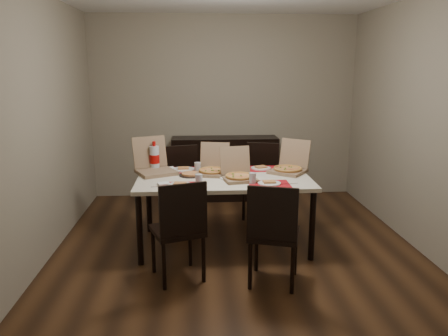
# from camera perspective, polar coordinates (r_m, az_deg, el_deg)

# --- Properties ---
(ground) EXTENTS (3.80, 4.00, 0.02)m
(ground) POSITION_cam_1_polar(r_m,az_deg,el_deg) (4.75, 1.57, -10.33)
(ground) COLOR #442815
(ground) RESTS_ON ground
(room_walls) EXTENTS (3.84, 4.02, 2.62)m
(room_walls) POSITION_cam_1_polar(r_m,az_deg,el_deg) (4.80, 1.22, 11.35)
(room_walls) COLOR gray
(room_walls) RESTS_ON ground
(sideboard) EXTENTS (1.50, 0.40, 0.90)m
(sideboard) POSITION_cam_1_polar(r_m,az_deg,el_deg) (6.30, 0.11, -0.03)
(sideboard) COLOR black
(sideboard) RESTS_ON ground
(dining_table) EXTENTS (1.80, 1.00, 0.75)m
(dining_table) POSITION_cam_1_polar(r_m,az_deg,el_deg) (4.58, -0.00, -2.03)
(dining_table) COLOR beige
(dining_table) RESTS_ON ground
(chair_near_left) EXTENTS (0.54, 0.54, 0.93)m
(chair_near_left) POSITION_cam_1_polar(r_m,az_deg,el_deg) (3.88, -5.82, -7.64)
(chair_near_left) COLOR black
(chair_near_left) RESTS_ON ground
(chair_near_right) EXTENTS (0.52, 0.52, 0.93)m
(chair_near_right) POSITION_cam_1_polar(r_m,az_deg,el_deg) (3.79, 6.46, -8.12)
(chair_near_right) COLOR black
(chair_near_right) RESTS_ON ground
(chair_far_left) EXTENTS (0.51, 0.51, 0.93)m
(chair_far_left) POSITION_cam_1_polar(r_m,az_deg,el_deg) (5.40, -5.31, -1.65)
(chair_far_left) COLOR black
(chair_far_left) RESTS_ON ground
(chair_far_right) EXTENTS (0.52, 0.52, 0.93)m
(chair_far_right) POSITION_cam_1_polar(r_m,az_deg,el_deg) (5.59, 4.88, -1.13)
(chair_far_right) COLOR black
(chair_far_right) RESTS_ON ground
(setting_near_left) EXTENTS (0.50, 0.30, 0.11)m
(setting_near_left) POSITION_cam_1_polar(r_m,az_deg,el_deg) (4.26, -5.36, -2.04)
(setting_near_left) COLOR red
(setting_near_left) RESTS_ON dining_table
(setting_near_right) EXTENTS (0.49, 0.30, 0.11)m
(setting_near_right) POSITION_cam_1_polar(r_m,az_deg,el_deg) (4.32, 5.31, -1.81)
(setting_near_right) COLOR red
(setting_near_right) RESTS_ON dining_table
(setting_far_left) EXTENTS (0.50, 0.30, 0.11)m
(setting_far_left) POSITION_cam_1_polar(r_m,az_deg,el_deg) (4.87, -5.07, -0.11)
(setting_far_left) COLOR red
(setting_far_left) RESTS_ON dining_table
(setting_far_right) EXTENTS (0.50, 0.30, 0.11)m
(setting_far_right) POSITION_cam_1_polar(r_m,az_deg,el_deg) (4.92, 4.21, 0.05)
(setting_far_right) COLOR red
(setting_far_right) RESTS_ON dining_table
(napkin_loose) EXTENTS (0.14, 0.14, 0.02)m
(napkin_loose) POSITION_cam_1_polar(r_m,az_deg,el_deg) (4.51, 0.29, -1.30)
(napkin_loose) COLOR white
(napkin_loose) RESTS_ON dining_table
(pizza_box_center) EXTENTS (0.38, 0.41, 0.32)m
(pizza_box_center) POSITION_cam_1_polar(r_m,az_deg,el_deg) (4.46, 1.91, -0.86)
(pizza_box_center) COLOR #81644A
(pizza_box_center) RESTS_ON dining_table
(pizza_box_right) EXTENTS (0.50, 0.51, 0.35)m
(pizza_box_right) POSITION_cam_1_polar(r_m,az_deg,el_deg) (4.82, 8.49, 0.08)
(pizza_box_right) COLOR #81644A
(pizza_box_right) RESTS_ON dining_table
(pizza_box_left) EXTENTS (0.52, 0.54, 0.38)m
(pizza_box_left) POSITION_cam_1_polar(r_m,az_deg,el_deg) (4.80, -9.03, 0.07)
(pizza_box_left) COLOR #81644A
(pizza_box_left) RESTS_ON dining_table
(pizza_box_extra) EXTENTS (0.39, 0.42, 0.32)m
(pizza_box_extra) POSITION_cam_1_polar(r_m,az_deg,el_deg) (4.70, -1.48, -0.13)
(pizza_box_extra) COLOR #81644A
(pizza_box_extra) RESTS_ON dining_table
(faina_plate) EXTENTS (0.26, 0.26, 0.03)m
(faina_plate) POSITION_cam_1_polar(r_m,az_deg,el_deg) (4.65, -4.30, -0.84)
(faina_plate) COLOR black
(faina_plate) RESTS_ON dining_table
(dip_bowl) EXTENTS (0.16, 0.16, 0.03)m
(dip_bowl) POSITION_cam_1_polar(r_m,az_deg,el_deg) (4.71, 1.53, -0.60)
(dip_bowl) COLOR white
(dip_bowl) RESTS_ON dining_table
(soda_bottle) EXTENTS (0.11, 0.11, 0.33)m
(soda_bottle) POSITION_cam_1_polar(r_m,az_deg,el_deg) (4.90, -9.07, 1.27)
(soda_bottle) COLOR silver
(soda_bottle) RESTS_ON dining_table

